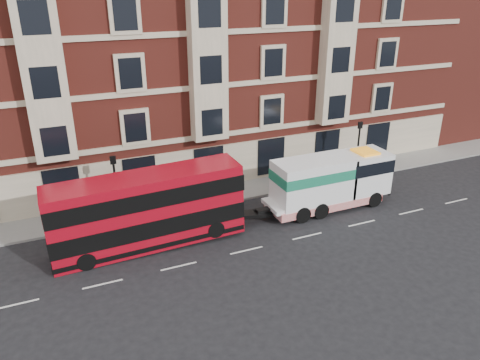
{
  "coord_description": "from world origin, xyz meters",
  "views": [
    {
      "loc": [
        -9.44,
        -20.77,
        14.27
      ],
      "look_at": [
        1.34,
        4.0,
        2.55
      ],
      "focal_mm": 35.0,
      "sensor_mm": 36.0,
      "label": 1
    }
  ],
  "objects": [
    {
      "name": "lamp_post_east",
      "position": [
        12.0,
        6.2,
        2.68
      ],
      "size": [
        0.35,
        0.15,
        4.35
      ],
      "color": "black",
      "rests_on": "sidewalk"
    },
    {
      "name": "lamp_post_west",
      "position": [
        -6.0,
        6.2,
        2.68
      ],
      "size": [
        0.35,
        0.15,
        4.35
      ],
      "color": "black",
      "rests_on": "sidewalk"
    },
    {
      "name": "victorian_terrace",
      "position": [
        0.5,
        15.0,
        10.07
      ],
      "size": [
        45.0,
        12.0,
        20.4
      ],
      "color": "maroon",
      "rests_on": "ground"
    },
    {
      "name": "pedestrian",
      "position": [
        -7.01,
        6.26,
        1.0
      ],
      "size": [
        0.64,
        0.44,
        1.69
      ],
      "primitive_type": "imported",
      "rotation": [
        0.0,
        0.0,
        -0.06
      ],
      "color": "#1B1C36",
      "rests_on": "sidewalk"
    },
    {
      "name": "sidewalk",
      "position": [
        0.0,
        7.5,
        0.07
      ],
      "size": [
        90.0,
        3.0,
        0.15
      ],
      "primitive_type": "cube",
      "color": "slate",
      "rests_on": "ground"
    },
    {
      "name": "double_decker_bus",
      "position": [
        -4.88,
        2.76,
        2.32
      ],
      "size": [
        10.82,
        2.48,
        4.38
      ],
      "color": "#A10818",
      "rests_on": "ground"
    },
    {
      "name": "tow_truck",
      "position": [
        7.18,
        2.76,
        1.92
      ],
      "size": [
        8.67,
        2.56,
        3.61
      ],
      "color": "white",
      "rests_on": "ground"
    },
    {
      "name": "ground",
      "position": [
        0.0,
        0.0,
        0.0
      ],
      "size": [
        120.0,
        120.0,
        0.0
      ],
      "primitive_type": "plane",
      "color": "black",
      "rests_on": "ground"
    }
  ]
}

